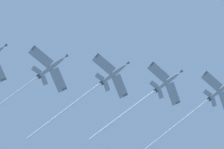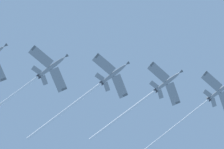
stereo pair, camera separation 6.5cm
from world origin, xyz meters
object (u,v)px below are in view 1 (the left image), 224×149
(jet_lead, at_px, (209,99))
(jet_second, at_px, (148,96))
(jet_third, at_px, (91,91))
(jet_fourth, at_px, (34,80))

(jet_lead, bearing_deg, jet_second, 175.47)
(jet_third, xyz_separation_m, jet_fourth, (-21.21, -1.94, -4.58))
(jet_lead, distance_m, jet_third, 47.75)
(jet_lead, height_order, jet_third, jet_lead)
(jet_third, relative_size, jet_fourth, 1.09)
(jet_second, bearing_deg, jet_fourth, -177.93)
(jet_lead, distance_m, jet_fourth, 69.38)
(jet_fourth, bearing_deg, jet_lead, -0.35)
(jet_third, bearing_deg, jet_second, -0.97)
(jet_third, bearing_deg, jet_fourth, -174.78)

